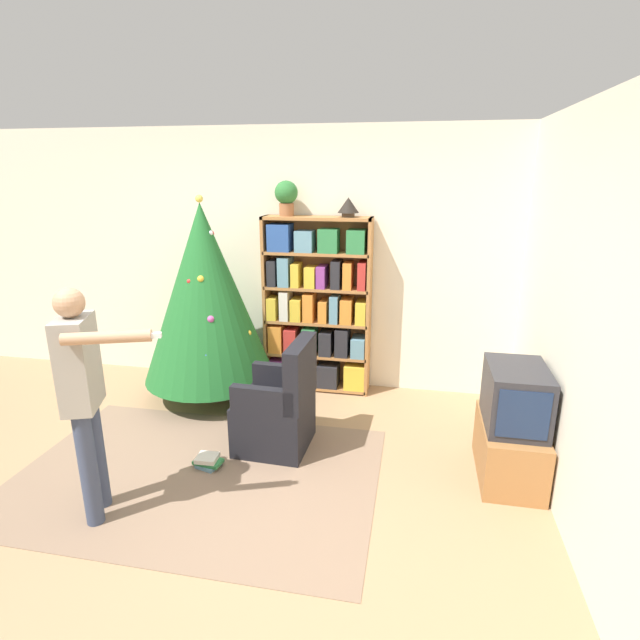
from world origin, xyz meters
The scene contains 15 objects.
ground_plane centered at (0.00, 0.00, 0.00)m, with size 14.00×14.00×0.00m, color #9E7A56.
wall_back centered at (0.00, 2.20, 1.30)m, with size 8.00×0.10×2.60m.
wall_right centered at (2.32, 0.00, 1.30)m, with size 0.10×8.00×2.60m.
area_rug centered at (-0.22, 0.27, 0.00)m, with size 2.66×1.83×0.01m.
bookshelf centered at (0.34, 1.99, 0.85)m, with size 1.06×0.27×1.76m.
tv_stand centered at (2.04, 0.72, 0.21)m, with size 0.43×0.74×0.42m.
television centered at (2.04, 0.72, 0.64)m, with size 0.40×0.58×0.44m.
game_remote centered at (1.91, 0.50, 0.44)m, with size 0.04×0.12×0.02m.
christmas_tree centered at (-0.65, 1.59, 1.06)m, with size 1.25×1.25×1.97m.
armchair centered at (0.27, 0.79, 0.32)m, with size 0.59×0.58×0.92m.
standing_person centered at (-0.66, -0.25, 0.90)m, with size 0.72×0.44×1.53m.
potted_plant centered at (0.05, 2.00, 1.95)m, with size 0.22×0.22×0.33m.
table_lamp centered at (0.64, 2.00, 1.86)m, with size 0.20×0.20×0.18m.
book_pile_near_tree centered at (-0.19, 1.32, 0.05)m, with size 0.23×0.19×0.12m.
book_pile_by_chair centered at (-0.18, 0.39, 0.05)m, with size 0.23×0.18×0.09m.
Camera 1 is at (1.30, -2.71, 2.17)m, focal length 28.00 mm.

